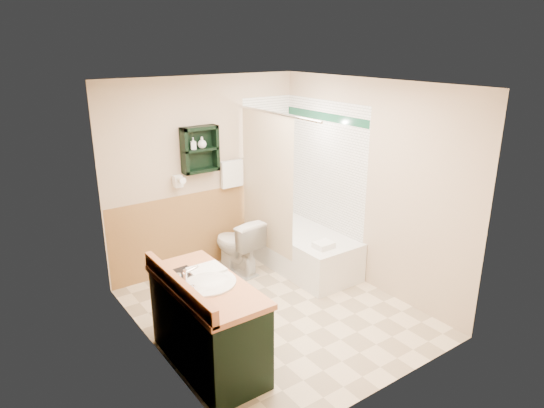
# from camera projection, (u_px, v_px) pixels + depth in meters

# --- Properties ---
(floor) EXTENTS (3.00, 3.00, 0.00)m
(floor) POSITION_uv_depth(u_px,v_px,m) (275.00, 312.00, 5.22)
(floor) COLOR beige
(floor) RESTS_ON ground
(back_wall) EXTENTS (2.60, 0.04, 2.40)m
(back_wall) POSITION_uv_depth(u_px,v_px,m) (204.00, 175.00, 6.01)
(back_wall) COLOR beige
(back_wall) RESTS_ON ground
(left_wall) EXTENTS (0.04, 3.00, 2.40)m
(left_wall) POSITION_uv_depth(u_px,v_px,m) (150.00, 236.00, 4.11)
(left_wall) COLOR beige
(left_wall) RESTS_ON ground
(right_wall) EXTENTS (0.04, 3.00, 2.40)m
(right_wall) POSITION_uv_depth(u_px,v_px,m) (369.00, 185.00, 5.56)
(right_wall) COLOR beige
(right_wall) RESTS_ON ground
(ceiling) EXTENTS (2.60, 3.00, 0.04)m
(ceiling) POSITION_uv_depth(u_px,v_px,m) (276.00, 81.00, 4.45)
(ceiling) COLOR white
(ceiling) RESTS_ON back_wall
(wainscot_left) EXTENTS (2.98, 2.98, 1.00)m
(wainscot_left) POSITION_uv_depth(u_px,v_px,m) (160.00, 307.00, 4.35)
(wainscot_left) COLOR #AB8145
(wainscot_left) RESTS_ON left_wall
(wainscot_back) EXTENTS (2.58, 2.58, 1.00)m
(wainscot_back) POSITION_uv_depth(u_px,v_px,m) (208.00, 228.00, 6.21)
(wainscot_back) COLOR #AB8145
(wainscot_back) RESTS_ON back_wall
(mirror_frame) EXTENTS (1.30, 1.30, 1.00)m
(mirror_frame) POSITION_uv_depth(u_px,v_px,m) (181.00, 220.00, 3.62)
(mirror_frame) COLOR #965931
(mirror_frame) RESTS_ON left_wall
(mirror_glass) EXTENTS (1.20, 1.20, 0.90)m
(mirror_glass) POSITION_uv_depth(u_px,v_px,m) (182.00, 220.00, 3.62)
(mirror_glass) COLOR white
(mirror_glass) RESTS_ON left_wall
(tile_right) EXTENTS (1.50, 1.50, 2.10)m
(tile_right) POSITION_uv_depth(u_px,v_px,m) (323.00, 184.00, 6.16)
(tile_right) COLOR white
(tile_right) RESTS_ON right_wall
(tile_back) EXTENTS (0.95, 0.95, 2.10)m
(tile_back) POSITION_uv_depth(u_px,v_px,m) (274.00, 175.00, 6.59)
(tile_back) COLOR white
(tile_back) RESTS_ON back_wall
(tile_accent) EXTENTS (1.50, 1.50, 0.10)m
(tile_accent) POSITION_uv_depth(u_px,v_px,m) (325.00, 117.00, 5.89)
(tile_accent) COLOR #144730
(tile_accent) RESTS_ON right_wall
(wall_shelf) EXTENTS (0.45, 0.15, 0.55)m
(wall_shelf) POSITION_uv_depth(u_px,v_px,m) (200.00, 149.00, 5.76)
(wall_shelf) COLOR black
(wall_shelf) RESTS_ON back_wall
(hair_dryer) EXTENTS (0.10, 0.24, 0.18)m
(hair_dryer) POSITION_uv_depth(u_px,v_px,m) (178.00, 181.00, 5.72)
(hair_dryer) COLOR white
(hair_dryer) RESTS_ON back_wall
(towel_bar) EXTENTS (0.40, 0.06, 0.40)m
(towel_bar) POSITION_uv_depth(u_px,v_px,m) (231.00, 160.00, 6.10)
(towel_bar) COLOR white
(towel_bar) RESTS_ON back_wall
(curtain_rod) EXTENTS (0.03, 1.60, 0.03)m
(curtain_rod) POSITION_uv_depth(u_px,v_px,m) (275.00, 113.00, 5.45)
(curtain_rod) COLOR silver
(curtain_rod) RESTS_ON back_wall
(shower_curtain) EXTENTS (1.05, 1.05, 1.70)m
(shower_curtain) POSITION_uv_depth(u_px,v_px,m) (267.00, 182.00, 5.86)
(shower_curtain) COLOR beige
(shower_curtain) RESTS_ON curtain_rod
(vanity) EXTENTS (0.59, 1.28, 0.81)m
(vanity) POSITION_uv_depth(u_px,v_px,m) (208.00, 324.00, 4.26)
(vanity) COLOR black
(vanity) RESTS_ON ground
(bathtub) EXTENTS (0.73, 1.50, 0.49)m
(bathtub) POSITION_uv_depth(u_px,v_px,m) (303.00, 250.00, 6.18)
(bathtub) COLOR white
(bathtub) RESTS_ON ground
(toilet) EXTENTS (0.48, 0.76, 0.70)m
(toilet) POSITION_uv_depth(u_px,v_px,m) (237.00, 245.00, 6.04)
(toilet) COLOR white
(toilet) RESTS_ON ground
(counter_towel) EXTENTS (0.30, 0.24, 0.04)m
(counter_towel) POSITION_uv_depth(u_px,v_px,m) (207.00, 270.00, 4.32)
(counter_towel) COLOR white
(counter_towel) RESTS_ON vanity
(vanity_book) EXTENTS (0.18, 0.03, 0.24)m
(vanity_book) POSITION_uv_depth(u_px,v_px,m) (175.00, 265.00, 4.20)
(vanity_book) COLOR black
(vanity_book) RESTS_ON vanity
(tub_towel) EXTENTS (0.22, 0.18, 0.07)m
(tub_towel) POSITION_uv_depth(u_px,v_px,m) (324.00, 245.00, 5.62)
(tub_towel) COLOR white
(tub_towel) RESTS_ON bathtub
(soap_bottle_a) EXTENTS (0.10, 0.15, 0.06)m
(soap_bottle_a) POSITION_uv_depth(u_px,v_px,m) (193.00, 147.00, 5.69)
(soap_bottle_a) COLOR white
(soap_bottle_a) RESTS_ON wall_shelf
(soap_bottle_b) EXTENTS (0.13, 0.16, 0.11)m
(soap_bottle_b) POSITION_uv_depth(u_px,v_px,m) (202.00, 144.00, 5.74)
(soap_bottle_b) COLOR white
(soap_bottle_b) RESTS_ON wall_shelf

